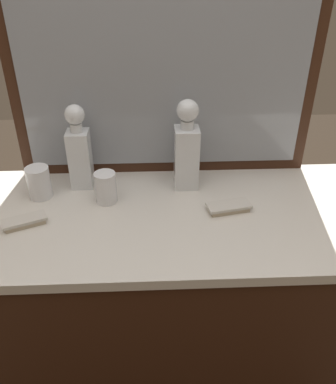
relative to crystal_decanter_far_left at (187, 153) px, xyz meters
The scene contains 9 objects.
ground_plane 1.01m from the crystal_decanter_far_left, 112.64° to the right, with size 6.00×6.00×0.00m, color #2D2319.
dresser 0.59m from the crystal_decanter_far_left, 112.64° to the right, with size 1.39×0.61×0.86m.
dresser_mirror 0.29m from the crystal_decanter_far_left, 121.53° to the left, with size 1.05×0.03×0.77m.
crystal_decanter_far_left is the anchor object (origin of this frame).
crystal_decanter_front 0.37m from the crystal_decanter_far_left, behind, with size 0.07×0.07×0.30m.
crystal_tumbler_center 0.30m from the crystal_decanter_far_left, 161.68° to the right, with size 0.07×0.07×0.11m.
crystal_tumbler_right 0.51m from the crystal_decanter_far_left, behind, with size 0.08×0.08×0.11m.
silver_brush_far_left 0.24m from the crystal_decanter_far_left, 52.49° to the right, with size 0.15×0.09×0.02m.
silver_brush_front 0.57m from the crystal_decanter_far_left, 157.43° to the right, with size 0.14×0.10×0.02m.
Camera 1 is at (-0.05, -1.07, 1.61)m, focal length 37.86 mm.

